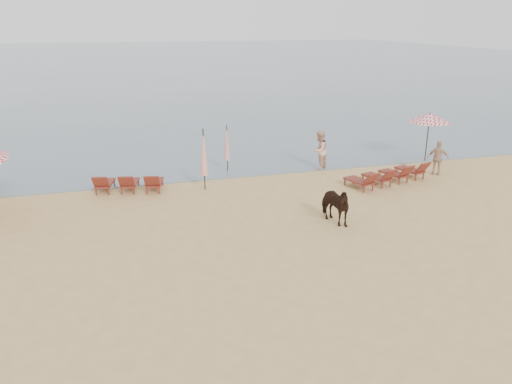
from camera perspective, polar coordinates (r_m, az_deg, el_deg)
The scene contains 10 objects.
ground at distance 11.80m, azimuth 6.84°, elevation -12.78°, with size 120.00×120.00×0.00m, color tan.
sea at distance 89.50m, azimuth -13.73°, elevation 14.56°, with size 160.00×140.00×0.06m, color #51606B.
lounger_cluster_left at distance 19.50m, azimuth -14.32°, elevation 1.06°, with size 2.68×1.93×0.53m.
lounger_cluster_right at distance 20.55m, azimuth 14.95°, elevation 1.93°, with size 3.66×2.32×0.54m.
umbrella_open_right at distance 24.04m, azimuth 19.22°, elevation 8.02°, with size 1.85×1.85×2.25m.
umbrella_closed_left at distance 18.98m, azimuth -5.99°, elevation 4.51°, with size 0.29×0.29×2.38m.
umbrella_closed_right at distance 21.34m, azimuth -3.33°, elevation 5.63°, with size 0.25×0.25×2.04m.
cow at distance 16.08m, azimuth 8.85°, elevation -1.41°, with size 0.69×1.51×1.27m, color black.
beachgoer_right_a at distance 21.83m, azimuth 7.26°, elevation 4.75°, with size 0.84×0.65×1.72m, color #DEA78B.
beachgoer_right_b at distance 22.22m, azimuth 20.08°, elevation 3.65°, with size 0.86×0.36×1.47m, color tan.
Camera 1 is at (-4.05, -9.19, 6.19)m, focal length 35.00 mm.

